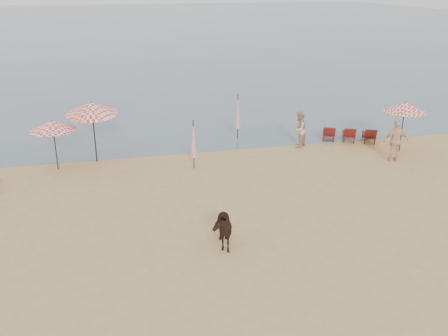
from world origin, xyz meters
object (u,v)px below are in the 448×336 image
at_px(umbrella_closed_left, 238,112).
at_px(umbrella_closed_right, 193,139).
at_px(cow, 220,227).
at_px(lounger_cluster_right, 349,134).
at_px(umbrella_open_left_a, 53,125).
at_px(beachgoer_right_b, 396,141).
at_px(umbrella_open_right, 405,107).
at_px(beachgoer_right_a, 299,129).
at_px(umbrella_open_left_b, 92,108).

height_order(umbrella_closed_left, umbrella_closed_right, umbrella_closed_left).
bearing_deg(umbrella_closed_left, cow, -107.61).
relative_size(lounger_cluster_right, umbrella_open_left_a, 1.35).
bearing_deg(beachgoer_right_b, umbrella_open_right, -122.03).
xyz_separation_m(umbrella_closed_left, cow, (-3.23, -10.17, -0.78)).
height_order(umbrella_closed_left, beachgoer_right_b, umbrella_closed_left).
bearing_deg(umbrella_closed_right, umbrella_open_left_a, 167.88).
bearing_deg(umbrella_closed_right, umbrella_open_right, -0.27).
bearing_deg(umbrella_open_right, umbrella_closed_left, 159.31).
bearing_deg(umbrella_open_right, umbrella_open_left_a, -177.28).
distance_m(umbrella_open_left_a, umbrella_closed_left, 8.79).
relative_size(umbrella_open_right, beachgoer_right_a, 1.35).
relative_size(lounger_cluster_right, umbrella_open_right, 1.23).
distance_m(umbrella_open_left_b, beachgoer_right_b, 13.12).
bearing_deg(lounger_cluster_right, beachgoer_right_a, -150.88).
distance_m(umbrella_open_left_a, umbrella_open_left_b, 1.77).
distance_m(umbrella_closed_left, beachgoer_right_b, 7.53).
bearing_deg(lounger_cluster_right, umbrella_closed_right, -143.10).
height_order(umbrella_open_left_b, beachgoer_right_a, umbrella_open_left_b).
bearing_deg(cow, umbrella_open_right, 37.31).
height_order(umbrella_open_right, umbrella_closed_right, umbrella_open_right).
distance_m(umbrella_open_left_a, cow, 9.46).
height_order(umbrella_open_left_b, cow, umbrella_open_left_b).
distance_m(lounger_cluster_right, umbrella_closed_right, 8.34).
height_order(lounger_cluster_right, umbrella_open_left_a, umbrella_open_left_a).
xyz_separation_m(lounger_cluster_right, umbrella_open_right, (1.59, -1.96, 1.72)).
relative_size(umbrella_open_left_b, umbrella_open_right, 1.19).
xyz_separation_m(umbrella_open_left_b, umbrella_closed_right, (4.00, -1.80, -1.12)).
xyz_separation_m(umbrella_open_right, cow, (-10.03, -6.54, -1.49)).
bearing_deg(lounger_cluster_right, umbrella_open_left_a, -153.46).
relative_size(umbrella_closed_right, beachgoer_right_b, 1.14).
bearing_deg(beachgoer_right_a, umbrella_closed_right, -23.68).
xyz_separation_m(umbrella_open_left_b, cow, (3.62, -8.39, -1.79)).
bearing_deg(cow, umbrella_open_left_a, 128.02).
bearing_deg(umbrella_open_left_a, umbrella_closed_right, -21.01).
distance_m(umbrella_open_right, beachgoer_right_b, 1.87).
bearing_deg(beachgoer_right_a, umbrella_closed_left, -78.72).
bearing_deg(umbrella_open_right, lounger_cluster_right, 136.32).
distance_m(umbrella_closed_left, beachgoer_right_a, 3.20).
distance_m(lounger_cluster_right, beachgoer_right_b, 3.16).
height_order(lounger_cluster_right, umbrella_closed_right, umbrella_closed_right).
bearing_deg(lounger_cluster_right, umbrella_open_right, -27.53).
height_order(umbrella_closed_left, cow, umbrella_closed_left).
distance_m(umbrella_open_right, beachgoer_right_a, 4.80).
distance_m(umbrella_open_right, cow, 12.07).
xyz_separation_m(umbrella_open_left_a, umbrella_open_right, (15.25, -1.25, 0.19)).
bearing_deg(cow, beachgoer_right_b, 35.21).
xyz_separation_m(umbrella_open_left_b, umbrella_closed_left, (6.85, 1.78, -1.02)).
height_order(umbrella_open_left_a, umbrella_open_right, umbrella_open_right).
bearing_deg(umbrella_open_left_b, umbrella_open_left_a, -179.45).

